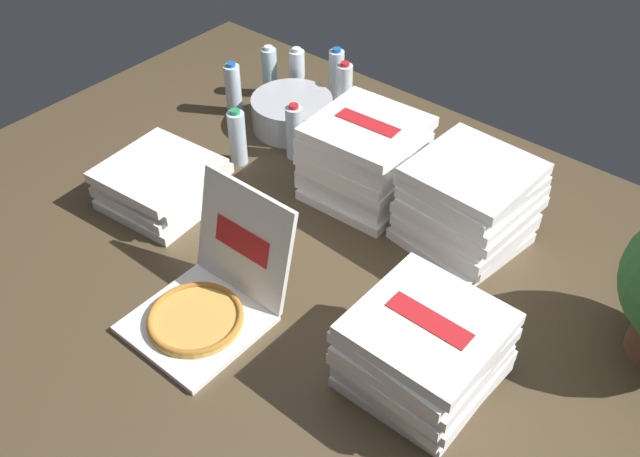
# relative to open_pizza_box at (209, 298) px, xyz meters

# --- Properties ---
(ground_plane) EXTENTS (3.20, 2.40, 0.02)m
(ground_plane) POSITION_rel_open_pizza_box_xyz_m (0.15, 0.31, -0.08)
(ground_plane) COLOR #4C3D28
(open_pizza_box) EXTENTS (0.37, 0.46, 0.38)m
(open_pizza_box) POSITION_rel_open_pizza_box_xyz_m (0.00, 0.00, 0.00)
(open_pizza_box) COLOR white
(open_pizza_box) RESTS_ON ground_plane
(pizza_stack_left_far) EXTENTS (0.39, 0.40, 0.27)m
(pizza_stack_left_far) POSITION_rel_open_pizza_box_xyz_m (0.64, 0.20, 0.06)
(pizza_stack_left_far) COLOR white
(pizza_stack_left_far) RESTS_ON ground_plane
(pizza_stack_left_near) EXTENTS (0.41, 0.41, 0.31)m
(pizza_stack_left_near) POSITION_rel_open_pizza_box_xyz_m (-0.01, 0.80, 0.08)
(pizza_stack_left_near) COLOR white
(pizza_stack_left_near) RESTS_ON ground_plane
(pizza_stack_right_far) EXTENTS (0.42, 0.43, 0.31)m
(pizza_stack_right_far) POSITION_rel_open_pizza_box_xyz_m (0.42, 0.81, 0.08)
(pizza_stack_right_far) COLOR white
(pizza_stack_right_far) RESTS_ON ground_plane
(pizza_stack_right_mid) EXTENTS (0.41, 0.43, 0.15)m
(pizza_stack_right_mid) POSITION_rel_open_pizza_box_xyz_m (-0.55, 0.28, 0.00)
(pizza_stack_right_mid) COLOR white
(pizza_stack_right_mid) RESTS_ON ground_plane
(ice_bucket) EXTENTS (0.34, 0.34, 0.13)m
(ice_bucket) POSITION_rel_open_pizza_box_xyz_m (-0.51, 0.96, -0.01)
(ice_bucket) COLOR #B7BABF
(ice_bucket) RESTS_ON ground_plane
(water_bottle_0) EXTENTS (0.07, 0.07, 0.24)m
(water_bottle_0) POSITION_rel_open_pizza_box_xyz_m (-0.51, 0.63, 0.04)
(water_bottle_0) COLOR silver
(water_bottle_0) RESTS_ON ground_plane
(water_bottle_1) EXTENTS (0.07, 0.07, 0.24)m
(water_bottle_1) POSITION_rel_open_pizza_box_xyz_m (-0.36, 0.80, 0.04)
(water_bottle_1) COLOR silver
(water_bottle_1) RESTS_ON ground_plane
(water_bottle_2) EXTENTS (0.07, 0.07, 0.24)m
(water_bottle_2) POSITION_rel_open_pizza_box_xyz_m (-0.78, 0.88, 0.04)
(water_bottle_2) COLOR silver
(water_bottle_2) RESTS_ON ground_plane
(water_bottle_3) EXTENTS (0.07, 0.07, 0.24)m
(water_bottle_3) POSITION_rel_open_pizza_box_xyz_m (-0.76, 1.09, 0.04)
(water_bottle_3) COLOR silver
(water_bottle_3) RESTS_ON ground_plane
(water_bottle_4) EXTENTS (0.07, 0.07, 0.24)m
(water_bottle_4) POSITION_rel_open_pizza_box_xyz_m (-0.66, 1.16, 0.04)
(water_bottle_4) COLOR white
(water_bottle_4) RESTS_ON ground_plane
(water_bottle_5) EXTENTS (0.07, 0.07, 0.24)m
(water_bottle_5) POSITION_rel_open_pizza_box_xyz_m (-0.52, 1.27, 0.04)
(water_bottle_5) COLOR white
(water_bottle_5) RESTS_ON ground_plane
(water_bottle_6) EXTENTS (0.07, 0.07, 0.24)m
(water_bottle_6) POSITION_rel_open_pizza_box_xyz_m (-0.42, 1.19, 0.04)
(water_bottle_6) COLOR white
(water_bottle_6) RESTS_ON ground_plane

